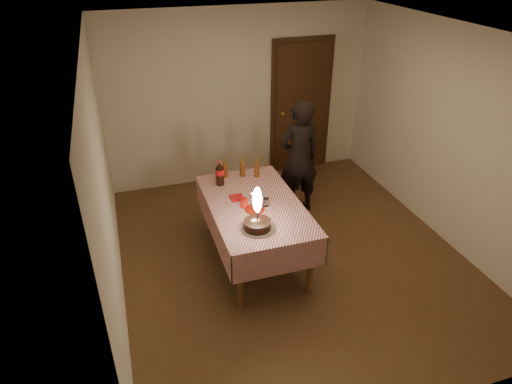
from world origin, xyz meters
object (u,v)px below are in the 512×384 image
at_px(amber_bottle_left, 225,168).
at_px(amber_bottle_right, 257,168).
at_px(amber_bottle_mid, 242,168).
at_px(clear_cup, 266,202).
at_px(cola_bottle, 220,173).
at_px(birthday_cake, 257,219).
at_px(photographer, 299,158).
at_px(dining_table, 255,211).
at_px(red_plate, 255,209).
at_px(red_cup, 244,203).

height_order(amber_bottle_left, amber_bottle_right, same).
bearing_deg(amber_bottle_mid, amber_bottle_left, 168.40).
relative_size(clear_cup, amber_bottle_right, 0.35).
xyz_separation_m(amber_bottle_left, amber_bottle_right, (0.38, -0.11, 0.00)).
bearing_deg(cola_bottle, amber_bottle_left, 59.20).
bearing_deg(birthday_cake, photographer, 53.21).
distance_m(dining_table, cola_bottle, 0.67).
relative_size(red_plate, amber_bottle_left, 0.86).
relative_size(red_plate, photographer, 0.14).
bearing_deg(red_plate, amber_bottle_right, 70.41).
height_order(amber_bottle_left, photographer, photographer).
height_order(dining_table, red_plate, red_plate).
height_order(red_cup, cola_bottle, cola_bottle).
height_order(red_cup, amber_bottle_left, amber_bottle_left).
relative_size(amber_bottle_mid, photographer, 0.16).
relative_size(red_plate, red_cup, 2.20).
distance_m(amber_bottle_left, photographer, 1.08).
height_order(birthday_cake, cola_bottle, birthday_cake).
bearing_deg(photographer, clear_cup, -129.26).
relative_size(red_plate, amber_bottle_right, 0.86).
relative_size(clear_cup, photographer, 0.06).
height_order(red_plate, amber_bottle_right, amber_bottle_right).
xyz_separation_m(birthday_cake, amber_bottle_right, (0.35, 1.11, 0.00)).
distance_m(amber_bottle_right, photographer, 0.73).
xyz_separation_m(clear_cup, amber_bottle_mid, (-0.05, 0.77, 0.07)).
xyz_separation_m(clear_cup, amber_bottle_right, (0.12, 0.71, 0.07)).
bearing_deg(birthday_cake, clear_cup, 59.88).
relative_size(dining_table, amber_bottle_left, 6.75).
xyz_separation_m(birthday_cake, amber_bottle_mid, (0.18, 1.18, 0.00)).
distance_m(birthday_cake, clear_cup, 0.47).
relative_size(birthday_cake, red_cup, 4.86).
relative_size(red_plate, clear_cup, 2.44).
bearing_deg(photographer, amber_bottle_left, -171.63).
bearing_deg(red_plate, photographer, 47.14).
bearing_deg(clear_cup, amber_bottle_left, 108.02).
distance_m(red_cup, amber_bottle_left, 0.77).
relative_size(amber_bottle_left, amber_bottle_right, 1.00).
bearing_deg(amber_bottle_mid, red_cup, -104.79).
distance_m(cola_bottle, photographer, 1.22).
xyz_separation_m(red_plate, clear_cup, (0.15, 0.05, 0.04)).
bearing_deg(red_cup, clear_cup, -11.99).
relative_size(red_cup, photographer, 0.06).
bearing_deg(cola_bottle, red_plate, -72.18).
distance_m(red_plate, photographer, 1.39).
bearing_deg(red_cup, cola_bottle, 102.21).
xyz_separation_m(amber_bottle_left, amber_bottle_mid, (0.21, -0.04, 0.00)).
xyz_separation_m(amber_bottle_left, photographer, (1.06, 0.16, -0.08)).
bearing_deg(red_cup, photographer, 41.60).
bearing_deg(amber_bottle_left, clear_cup, -71.98).
distance_m(birthday_cake, amber_bottle_right, 1.16).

